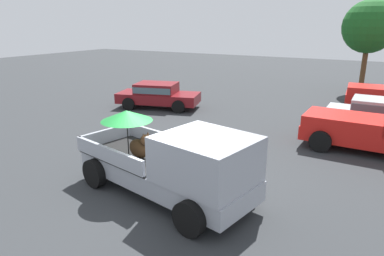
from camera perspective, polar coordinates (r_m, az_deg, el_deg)
The scene contains 6 objects.
ground_plane at distance 9.37m, azimuth -4.52°, elevation -10.76°, with size 80.00×80.00×0.00m, color #2D3033.
pickup_truck_main at distance 8.67m, azimuth -2.75°, elevation -5.98°, with size 5.32×3.05×2.17m.
pickup_truck_far at distance 13.50m, azimuth 29.10°, elevation -0.14°, with size 4.83×2.24×1.80m.
parked_sedan_near at distance 18.47m, azimuth -5.73°, elevation 5.65°, with size 4.62×2.88×1.33m.
parked_sedan_far at distance 16.44m, azimuth 28.85°, elevation 2.18°, with size 4.30×1.99×1.33m.
tree_by_lot at distance 24.87m, azimuth 27.46°, elevation 14.72°, with size 3.29×3.29×5.82m.
Camera 1 is at (4.71, -6.82, 4.36)m, focal length 32.01 mm.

